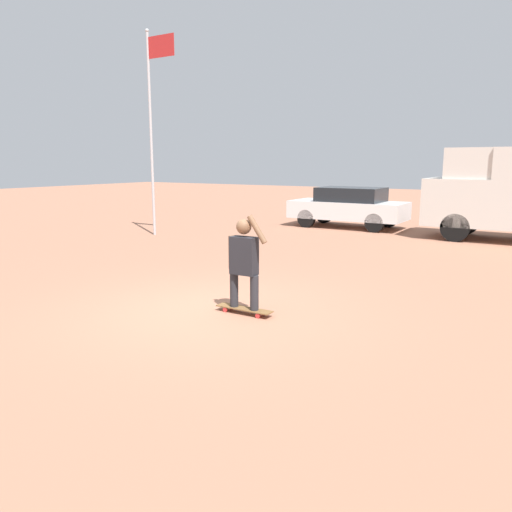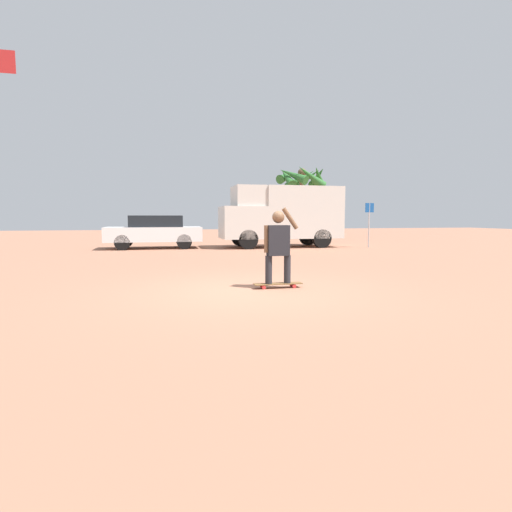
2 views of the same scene
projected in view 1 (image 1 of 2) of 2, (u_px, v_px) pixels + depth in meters
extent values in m
plane|color=#A36B51|center=(210.00, 311.00, 8.40)|extent=(80.00, 80.00, 0.00)
cube|color=brown|center=(244.00, 309.00, 8.24)|extent=(1.00, 0.22, 0.02)
cylinder|color=red|center=(225.00, 310.00, 8.34)|extent=(0.08, 0.03, 0.08)
cylinder|color=red|center=(231.00, 307.00, 8.49)|extent=(0.08, 0.03, 0.08)
cylinder|color=red|center=(258.00, 316.00, 8.01)|extent=(0.08, 0.03, 0.08)
cylinder|color=red|center=(264.00, 313.00, 8.16)|extent=(0.08, 0.03, 0.08)
cylinder|color=#28282D|center=(234.00, 290.00, 8.29)|extent=(0.14, 0.14, 0.57)
cylinder|color=#28282D|center=(254.00, 293.00, 8.08)|extent=(0.14, 0.14, 0.57)
cube|color=#232328|center=(244.00, 256.00, 8.07)|extent=(0.44, 0.22, 0.62)
sphere|color=brown|center=(244.00, 227.00, 7.99)|extent=(0.25, 0.25, 0.25)
cylinder|color=brown|center=(231.00, 252.00, 8.20)|extent=(0.09, 0.09, 0.55)
cylinder|color=brown|center=(257.00, 229.00, 7.86)|extent=(0.36, 0.09, 0.46)
cylinder|color=black|center=(455.00, 227.00, 15.67)|extent=(0.89, 0.28, 0.89)
cylinder|color=black|center=(466.00, 222.00, 17.23)|extent=(0.89, 0.28, 0.89)
cube|color=silver|center=(460.00, 201.00, 16.36)|extent=(2.01, 2.15, 1.51)
cube|color=black|center=(448.00, 192.00, 16.51)|extent=(0.04, 1.83, 0.75)
cube|color=silver|center=(473.00, 163.00, 15.97)|extent=(1.41, 1.98, 0.96)
cylinder|color=black|center=(306.00, 218.00, 19.09)|extent=(0.68, 0.22, 0.68)
cylinder|color=black|center=(324.00, 215.00, 20.47)|extent=(0.68, 0.22, 0.68)
cylinder|color=black|center=(374.00, 223.00, 17.70)|extent=(0.68, 0.22, 0.68)
cylinder|color=black|center=(389.00, 218.00, 19.08)|extent=(0.68, 0.22, 0.68)
cube|color=white|center=(348.00, 210.00, 19.02)|extent=(4.32, 1.87, 0.66)
cube|color=black|center=(351.00, 194.00, 18.86)|extent=(2.38, 1.64, 0.53)
cylinder|color=#B7B7BC|center=(151.00, 137.00, 16.56)|extent=(0.09, 0.09, 6.56)
sphere|color=#B7B7BC|center=(147.00, 31.00, 15.95)|extent=(0.12, 0.12, 0.12)
cube|color=#B22323|center=(161.00, 46.00, 15.75)|extent=(1.06, 0.02, 0.67)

